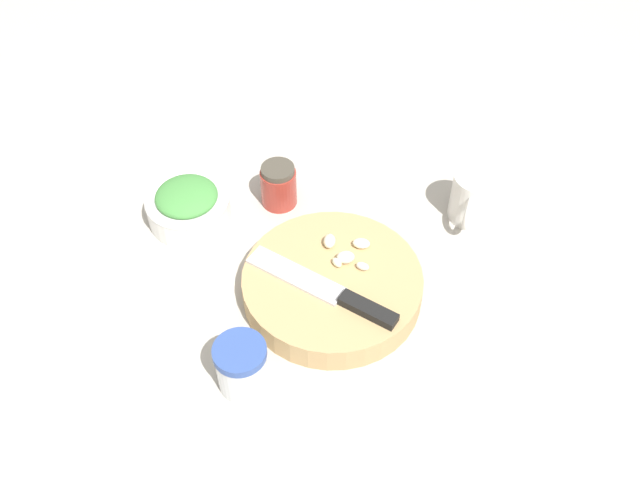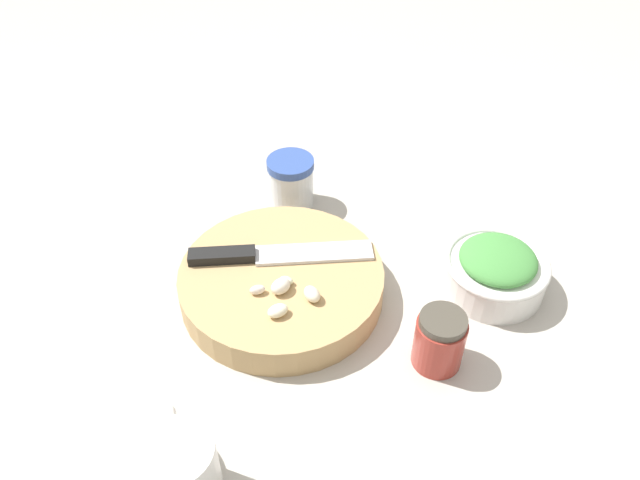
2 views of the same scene
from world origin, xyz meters
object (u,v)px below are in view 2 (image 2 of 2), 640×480
object	(u,v)px
cutting_board	(282,283)
honey_jar	(441,339)
chef_knife	(270,254)
garlic_cloves	(286,293)
coffee_mug	(181,469)
herb_bowl	(495,270)
spice_jar	(291,182)

from	to	relation	value
cutting_board	honey_jar	size ratio (longest dim) A/B	3.49
cutting_board	chef_knife	world-z (taller)	chef_knife
garlic_cloves	honey_jar	size ratio (longest dim) A/B	0.94
cutting_board	honey_jar	world-z (taller)	honey_jar
cutting_board	coffee_mug	bearing A→B (deg)	39.60
garlic_cloves	honey_jar	xyz separation A→B (m)	(-0.12, 0.14, -0.01)
herb_bowl	coffee_mug	bearing A→B (deg)	4.71
herb_bowl	spice_jar	distance (m)	0.32
chef_knife	herb_bowl	world-z (taller)	herb_bowl
garlic_cloves	herb_bowl	world-z (taller)	herb_bowl
cutting_board	garlic_cloves	size ratio (longest dim) A/B	3.71
coffee_mug	honey_jar	bearing A→B (deg)	177.64
chef_knife	garlic_cloves	distance (m)	0.07
chef_knife	honey_jar	size ratio (longest dim) A/B	2.97
garlic_cloves	cutting_board	bearing A→B (deg)	-112.23
honey_jar	spice_jar	bearing A→B (deg)	-91.33
garlic_cloves	spice_jar	bearing A→B (deg)	-122.44
spice_jar	coffee_mug	bearing A→B (deg)	45.92
spice_jar	chef_knife	bearing A→B (deg)	49.35
honey_jar	coffee_mug	bearing A→B (deg)	-2.36
herb_bowl	coffee_mug	distance (m)	0.44
garlic_cloves	honey_jar	bearing A→B (deg)	128.57
coffee_mug	honey_jar	distance (m)	0.31
herb_bowl	garlic_cloves	bearing A→B (deg)	-20.99
spice_jar	honey_jar	world-z (taller)	spice_jar
cutting_board	spice_jar	size ratio (longest dim) A/B	3.31
herb_bowl	honey_jar	bearing A→B (deg)	20.14
chef_knife	honey_jar	distance (m)	0.24
chef_knife	spice_jar	world-z (taller)	spice_jar
garlic_cloves	herb_bowl	xyz separation A→B (m)	(-0.25, 0.10, -0.02)
coffee_mug	spice_jar	bearing A→B (deg)	-134.08
cutting_board	coffee_mug	distance (m)	0.27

